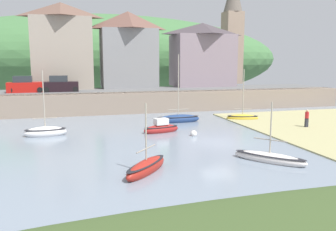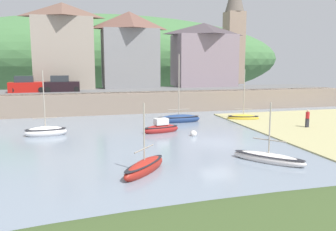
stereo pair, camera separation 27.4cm
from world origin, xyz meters
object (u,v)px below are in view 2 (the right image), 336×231
Objects in this scene: person_on_slipway at (307,118)px; waterfront_building_centre at (130,49)px; sailboat_white_hull at (161,128)px; sailboat_nearest_shore at (46,132)px; sailboat_far_left at (268,158)px; sailboat_tall_mast at (243,117)px; parked_car_near_slipway at (26,85)px; parked_car_by_wall at (62,85)px; church_with_spire at (234,28)px; rowboat_small_beached at (144,167)px; fishing_boat_green at (179,119)px; waterfront_building_left at (64,46)px; mooring_buoy at (194,134)px; waterfront_building_right at (204,54)px.

waterfront_building_centre is at bearing 120.45° from person_on_slipway.
person_on_slipway reaches higher than sailboat_white_hull.
sailboat_far_left is at bearing -43.39° from sailboat_nearest_shore.
sailboat_tall_mast is at bearing 119.45° from sailboat_far_left.
parked_car_by_wall is at bearing -2.28° from parked_car_near_slipway.
church_with_spire is 42.53m from rowboat_small_beached.
sailboat_white_hull is (-0.48, -20.33, -7.31)m from waterfront_building_centre.
parked_car_near_slipway and parked_car_by_wall have the same top height.
sailboat_white_hull is 0.50× the size of fishing_boat_green.
waterfront_building_centre reaches higher than sailboat_nearest_shore.
parked_car_near_slipway is (-4.38, -4.50, -4.87)m from waterfront_building_left.
church_with_spire reaches higher than waterfront_building_centre.
fishing_boat_green is at bearing 145.37° from sailboat_far_left.
mooring_buoy is (5.80, 8.53, -0.14)m from rowboat_small_beached.
parked_car_near_slipway is 4.06m from parked_car_by_wall.
waterfront_building_right is at bearing 60.41° from fishing_boat_green.
sailboat_nearest_shore reaches higher than rowboat_small_beached.
sailboat_tall_mast is at bearing 39.39° from mooring_buoy.
rowboat_small_beached is at bearing -73.32° from parked_car_near_slipway.
waterfront_building_left is 31.68m from person_on_slipway.
rowboat_small_beached is 1.19× the size of sailboat_white_hull.
church_with_spire reaches higher than waterfront_building_right.
church_with_spire is at bearing 40.08° from sailboat_white_hull.
waterfront_building_right is 22.88m from person_on_slipway.
sailboat_tall_mast is at bearing 121.48° from person_on_slipway.
waterfront_building_right is at bearing 13.95° from parked_car_by_wall.
fishing_boat_green reaches higher than mooring_buoy.
rowboat_small_beached is 1.00× the size of parked_car_by_wall.
parked_car_near_slipway is (-12.66, 15.83, 2.86)m from sailboat_white_hull.
rowboat_small_beached is at bearing -115.74° from waterfront_building_right.
sailboat_white_hull is at bearing -53.63° from parked_car_near_slipway.
fishing_boat_green is (2.45, -15.82, -7.33)m from waterfront_building_centre.
sailboat_tall_mast is (-1.52, -16.21, -6.75)m from waterfront_building_right.
sailboat_nearest_shore is 12.32m from mooring_buoy.
waterfront_building_right is at bearing 47.26° from sailboat_white_hull.
waterfront_building_centre reaches higher than waterfront_building_right.
sailboat_tall_mast is at bearing -31.11° from parked_car_by_wall.
fishing_boat_green is at bearing -118.15° from waterfront_building_right.
rowboat_small_beached reaches higher than person_on_slipway.
mooring_buoy is (-7.63, -6.26, -0.09)m from sailboat_tall_mast.
mooring_buoy is at bearing -120.71° from church_with_spire.
waterfront_building_right is 8.80m from church_with_spire.
sailboat_tall_mast reaches higher than parked_car_by_wall.
sailboat_white_hull is 10.69m from sailboat_tall_mast.
waterfront_building_centre reaches higher than sailboat_white_hull.
mooring_buoy is at bearing -85.52° from waterfront_building_centre.
parked_car_by_wall is (-18.47, 11.71, 2.94)m from sailboat_tall_mast.
parked_car_near_slipway is at bearing 98.78° from sailboat_nearest_shore.
parked_car_by_wall is 7.33× the size of mooring_buoy.
waterfront_building_centre reaches higher than parked_car_by_wall.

